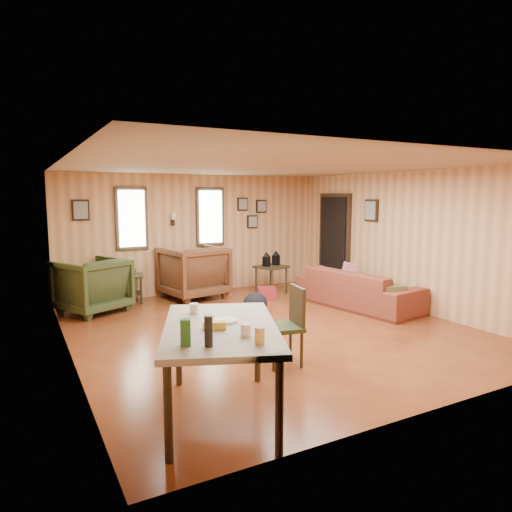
{
  "coord_description": "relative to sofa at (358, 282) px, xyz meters",
  "views": [
    {
      "loc": [
        -3.29,
        -5.76,
        1.97
      ],
      "look_at": [
        0.0,
        0.4,
        1.05
      ],
      "focal_mm": 32.0,
      "sensor_mm": 36.0,
      "label": 1
    }
  ],
  "objects": [
    {
      "name": "recliner_green",
      "position": [
        -4.24,
        1.8,
        0.06
      ],
      "size": [
        1.3,
        1.28,
        1.02
      ],
      "primitive_type": "imported",
      "rotation": [
        0.0,
        0.0,
        -2.67
      ],
      "color": "#2D3618",
      "rests_on": "ground"
    },
    {
      "name": "sofa",
      "position": [
        0.0,
        0.0,
        0.0
      ],
      "size": [
        1.03,
        2.39,
        0.91
      ],
      "primitive_type": "imported",
      "rotation": [
        0.0,
        0.0,
        1.73
      ],
      "color": "maroon",
      "rests_on": "ground"
    },
    {
      "name": "recliner_brown",
      "position": [
        -2.33,
        2.07,
        0.11
      ],
      "size": [
        1.26,
        1.2,
        1.12
      ],
      "primitive_type": "imported",
      "rotation": [
        0.0,
        0.0,
        3.33
      ],
      "color": "#532E18",
      "rests_on": "ground"
    },
    {
      "name": "cooler",
      "position": [
        -1.14,
        1.29,
        -0.33
      ],
      "size": [
        0.4,
        0.34,
        0.24
      ],
      "rotation": [
        0.0,
        0.0,
        -0.35
      ],
      "color": "maroon",
      "rests_on": "ground"
    },
    {
      "name": "end_table",
      "position": [
        -3.52,
        2.26,
        -0.1
      ],
      "size": [
        0.59,
        0.55,
        0.64
      ],
      "rotation": [
        0.0,
        0.0,
        -0.22
      ],
      "color": "#332A17",
      "rests_on": "ground"
    },
    {
      "name": "backpack",
      "position": [
        -1.85,
        0.41,
        -0.27
      ],
      "size": [
        0.43,
        0.33,
        0.37
      ],
      "rotation": [
        0.0,
        0.0,
        0.03
      ],
      "color": "black",
      "rests_on": "ground"
    },
    {
      "name": "dining_chair",
      "position": [
        -2.59,
        -1.8,
        0.07
      ],
      "size": [
        0.49,
        0.49,
        0.93
      ],
      "rotation": [
        0.0,
        0.0,
        -0.18
      ],
      "color": "#2D3618",
      "rests_on": "ground"
    },
    {
      "name": "side_table",
      "position": [
        -0.78,
        1.73,
        0.14
      ],
      "size": [
        0.68,
        0.68,
        0.87
      ],
      "rotation": [
        0.0,
        0.0,
        0.3
      ],
      "color": "#332A17",
      "rests_on": "ground"
    },
    {
      "name": "sofa_pillows",
      "position": [
        0.12,
        -0.21,
        0.04
      ],
      "size": [
        0.68,
        1.66,
        0.34
      ],
      "rotation": [
        0.0,
        0.0,
        -0.22
      ],
      "color": "brown",
      "rests_on": "sofa"
    },
    {
      "name": "room",
      "position": [
        -1.9,
        -0.16,
        0.75
      ],
      "size": [
        5.54,
        6.04,
        2.44
      ],
      "color": "brown",
      "rests_on": "ground"
    },
    {
      "name": "dining_table",
      "position": [
        -3.8,
        -2.6,
        0.31
      ],
      "size": [
        1.52,
        1.88,
        1.07
      ],
      "rotation": [
        0.0,
        0.0,
        -0.38
      ],
      "color": "gray",
      "rests_on": "ground"
    }
  ]
}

